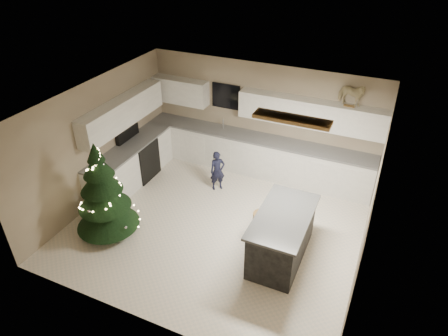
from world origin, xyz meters
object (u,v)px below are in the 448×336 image
at_px(bar_stool, 261,220).
at_px(christmas_tree, 104,198).
at_px(island, 282,236).
at_px(toddler, 217,171).
at_px(rocking_horse, 351,94).

xyz_separation_m(bar_stool, christmas_tree, (-2.79, -1.00, 0.35)).
distance_m(island, toddler, 2.46).
height_order(island, christmas_tree, christmas_tree).
height_order(toddler, rocking_horse, rocking_horse).
height_order(christmas_tree, toddler, christmas_tree).
bearing_deg(bar_stool, toddler, 140.56).
distance_m(bar_stool, rocking_horse, 3.13).
bearing_deg(toddler, christmas_tree, -162.85).
distance_m(christmas_tree, toddler, 2.60).
bearing_deg(toddler, island, -79.21).
bearing_deg(christmas_tree, bar_stool, 19.75).
xyz_separation_m(bar_stool, toddler, (-1.47, 1.21, 0.01)).
distance_m(island, bar_stool, 0.56).
bearing_deg(toddler, bar_stool, -81.37).
height_order(island, toddler, island).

